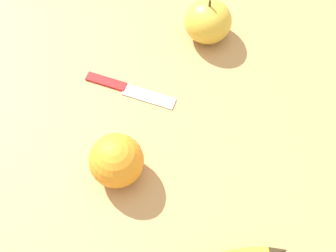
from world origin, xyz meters
TOP-DOWN VIEW (x-y plane):
  - ground_plane at (0.00, 0.00)m, footprint 3.00×3.00m
  - orange at (-0.09, 0.11)m, footprint 0.08×0.08m
  - apple at (0.19, 0.20)m, footprint 0.08×0.08m
  - paring_knife at (0.01, 0.21)m, footprint 0.09×0.15m

SIDE VIEW (x-z plane):
  - ground_plane at x=0.00m, z-range 0.00..0.00m
  - paring_knife at x=0.01m, z-range 0.00..0.01m
  - apple at x=0.19m, z-range -0.01..0.08m
  - orange at x=-0.09m, z-range 0.00..0.08m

